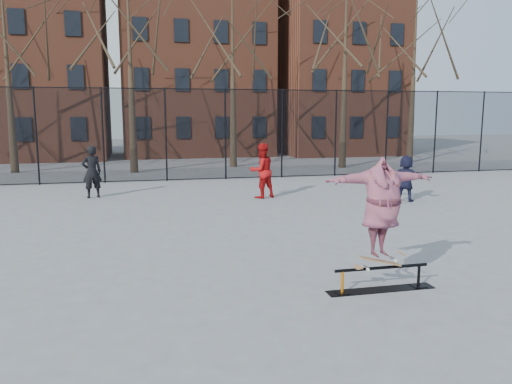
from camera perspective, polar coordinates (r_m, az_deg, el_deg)
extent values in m
plane|color=slate|center=(9.69, 2.59, -8.66)|extent=(100.00, 100.00, 0.00)
cube|color=black|center=(8.80, 14.07, -10.77)|extent=(1.88, 0.29, 0.01)
cylinder|color=orange|center=(8.45, 9.83, -10.11)|extent=(0.05, 0.05, 0.39)
cylinder|color=black|center=(9.07, 18.10, -9.10)|extent=(0.05, 0.05, 0.39)
cylinder|color=black|center=(8.68, 14.17, -8.39)|extent=(1.66, 0.05, 0.05)
imported|color=#53327F|center=(8.43, 14.17, -2.31)|extent=(2.06, 0.77, 1.64)
imported|color=black|center=(18.28, -18.25, 2.20)|extent=(0.76, 0.61, 1.82)
imported|color=#A50E0E|center=(17.34, 0.65, 2.45)|extent=(1.11, 0.98, 1.91)
imported|color=#1B1C37|center=(17.42, 16.74, 1.51)|extent=(1.44, 1.20, 1.55)
cylinder|color=black|center=(22.28, -23.81, 5.85)|extent=(0.07, 0.07, 4.00)
cylinder|color=black|center=(21.95, -17.09, 6.18)|extent=(0.07, 0.07, 4.00)
cylinder|color=black|center=(21.93, -10.27, 6.43)|extent=(0.07, 0.07, 4.00)
cylinder|color=black|center=(22.22, -3.51, 6.59)|extent=(0.07, 0.07, 4.00)
cylinder|color=black|center=(22.80, 2.99, 6.66)|extent=(0.07, 0.07, 4.00)
cylinder|color=black|center=(23.65, 9.09, 6.65)|extent=(0.07, 0.07, 4.00)
cylinder|color=black|center=(24.75, 14.71, 6.57)|extent=(0.07, 0.07, 4.00)
cylinder|color=black|center=(26.06, 19.81, 6.44)|extent=(0.07, 0.07, 4.00)
cylinder|color=black|center=(27.56, 24.38, 6.28)|extent=(0.07, 0.07, 4.00)
cube|color=black|center=(22.05, -6.61, 6.53)|extent=(34.00, 0.01, 4.00)
cylinder|color=black|center=(22.05, -6.70, 11.63)|extent=(34.00, 0.04, 0.04)
cone|color=black|center=(27.35, -25.96, 6.82)|extent=(0.40, 0.40, 4.62)
cone|color=black|center=(25.40, -14.34, 7.34)|extent=(0.40, 0.40, 4.62)
cone|color=black|center=(27.16, -2.51, 7.70)|extent=(0.40, 0.40, 4.62)
cone|color=black|center=(27.48, 9.45, 7.61)|extent=(0.40, 0.40, 4.62)
cone|color=black|center=(31.13, 17.99, 7.44)|extent=(0.40, 0.40, 4.62)
cube|color=brown|center=(35.61, -24.25, 13.20)|extent=(9.00, 7.00, 12.00)
cube|color=brown|center=(35.29, -6.75, 14.77)|extent=(10.00, 7.00, 13.00)
cube|color=brown|center=(37.68, 8.96, 12.83)|extent=(8.00, 7.00, 11.00)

